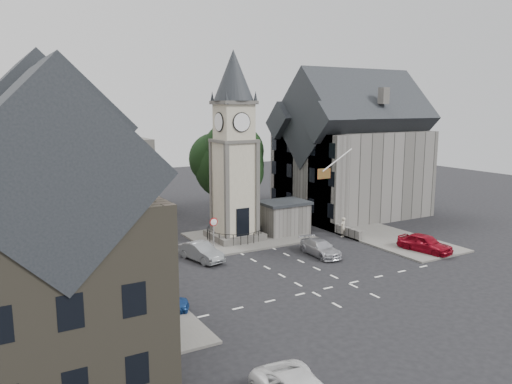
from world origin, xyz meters
TOP-DOWN VIEW (x-y plane):
  - ground at (0.00, 0.00)m, footprint 120.00×120.00m
  - pavement_west at (-12.50, 6.00)m, footprint 6.00×30.00m
  - pavement_east at (12.00, 8.00)m, footprint 6.00×26.00m
  - central_island at (1.50, 8.00)m, footprint 10.00×8.00m
  - road_markings at (0.00, -5.50)m, footprint 20.00×8.00m
  - clock_tower at (0.00, 7.99)m, footprint 4.86×4.86m
  - stone_shelter at (4.80, 7.50)m, footprint 4.30×3.30m
  - town_tree at (2.00, 13.00)m, footprint 7.20×7.20m
  - warning_sign_post at (-3.20, 5.43)m, footprint 0.70×0.19m
  - terrace_pink at (-15.50, 16.00)m, footprint 8.10×7.60m
  - terrace_cream at (-15.50, 8.00)m, footprint 8.10×7.60m
  - terrace_tudor at (-15.50, 0.00)m, footprint 8.10×7.60m
  - building_sw_stone at (-17.00, -9.00)m, footprint 8.60×7.60m
  - backdrop_west at (-12.00, 28.00)m, footprint 20.00×10.00m
  - east_building at (15.59, 11.00)m, footprint 14.40×11.40m
  - east_boundary_wall at (9.20, 10.00)m, footprint 0.40×16.00m
  - flagpole at (8.00, 4.00)m, footprint 3.68×0.10m
  - car_west_blue at (-11.09, -3.85)m, footprint 3.89×2.65m
  - car_west_silver at (-11.50, 0.50)m, footprint 3.99×3.43m
  - car_west_grey at (-11.50, 8.00)m, footprint 5.04×3.97m
  - car_island_silver at (-4.97, 3.95)m, footprint 2.38×4.41m
  - car_island_east at (3.69, 0.50)m, footprint 1.90×4.29m
  - car_east_red at (11.50, -3.00)m, footprint 2.64×4.66m
  - pedestrian at (8.84, 3.99)m, footprint 0.75×0.61m

SIDE VIEW (x-z plane):
  - ground at x=0.00m, z-range 0.00..0.00m
  - road_markings at x=0.00m, z-range 0.00..0.01m
  - pavement_west at x=-12.50m, z-range 0.00..0.14m
  - pavement_east at x=12.00m, z-range 0.00..0.14m
  - central_island at x=1.50m, z-range 0.00..0.16m
  - east_boundary_wall at x=9.20m, z-range 0.00..0.90m
  - car_island_east at x=3.69m, z-range 0.00..1.22m
  - car_west_blue at x=-11.09m, z-range 0.00..1.23m
  - car_west_grey at x=-11.50m, z-range 0.00..1.27m
  - car_west_silver at x=-11.50m, z-range 0.00..1.30m
  - car_island_silver at x=-4.97m, z-range 0.00..1.38m
  - car_east_red at x=11.50m, z-range 0.00..1.50m
  - pedestrian at x=8.84m, z-range 0.00..1.79m
  - stone_shelter at x=4.80m, z-range 0.01..3.09m
  - warning_sign_post at x=-3.20m, z-range 0.60..3.45m
  - backdrop_west at x=-12.00m, z-range 0.00..8.00m
  - building_sw_stone at x=-17.00m, z-range 0.15..10.55m
  - terrace_tudor at x=-15.50m, z-range 0.19..12.19m
  - east_building at x=15.59m, z-range -0.04..12.56m
  - terrace_pink at x=-15.50m, z-range 0.18..12.98m
  - terrace_cream at x=-15.50m, z-range 0.18..12.98m
  - town_tree at x=2.00m, z-range 1.57..12.37m
  - flagpole at x=8.00m, z-range 5.63..8.37m
  - clock_tower at x=0.00m, z-range 0.00..16.25m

